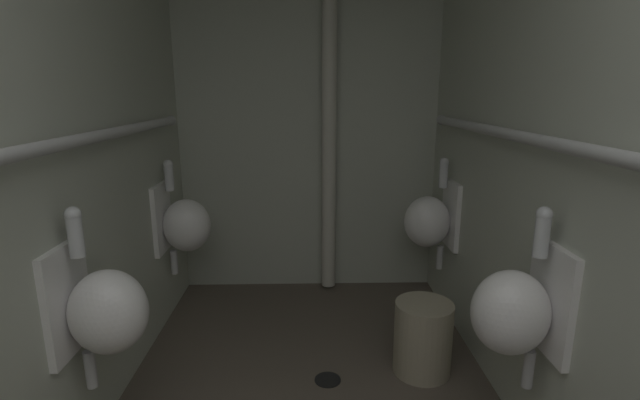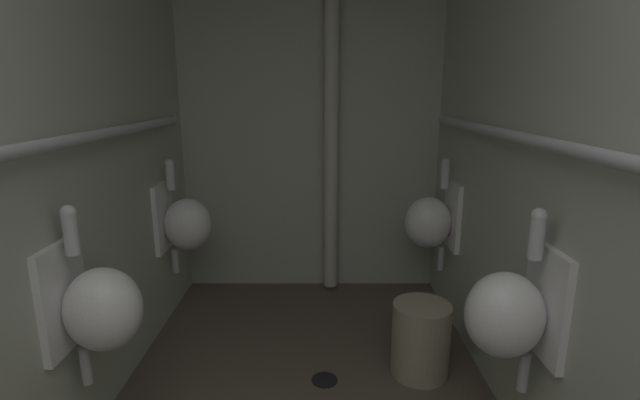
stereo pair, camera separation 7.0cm
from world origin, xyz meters
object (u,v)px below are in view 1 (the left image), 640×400
Objects in this scene: urinal_right_far at (430,220)px; waste_bin at (422,338)px; urinal_left_far at (183,224)px; urinal_right_mid at (515,310)px; floor_drain at (327,379)px; urinal_left_mid at (102,309)px; standpipe_back_wall at (329,112)px.

urinal_right_far is 1.89× the size of waste_bin.
waste_bin is at bearing -23.64° from urinal_left_far.
urinal_right_mid reaches higher than waste_bin.
urinal_left_far and urinal_right_far have the same top height.
urinal_left_far reaches higher than floor_drain.
urinal_left_mid is 1.89× the size of waste_bin.
standpipe_back_wall reaches higher than urinal_right_far.
urinal_right_mid is 1.89× the size of waste_bin.
urinal_left_far is at bearing 142.36° from floor_drain.
standpipe_back_wall is (0.96, 0.47, 0.68)m from urinal_left_far.
urinal_right_mid is at bearing -1.62° from urinal_left_mid.
standpipe_back_wall reaches higher than urinal_right_mid.
urinal_left_mid is 1.00× the size of urinal_right_far.
urinal_right_mid is (1.61, -1.22, 0.00)m from urinal_left_far.
urinal_left_mid is 1.00× the size of urinal_right_mid.
standpipe_back_wall is (-0.65, 0.43, 0.68)m from urinal_right_far.
urinal_right_mid is at bearing -37.17° from urinal_left_far.
urinal_right_far is 5.39× the size of floor_drain.
waste_bin is at bearing 21.32° from urinal_left_mid.
waste_bin is at bearing -67.12° from standpipe_back_wall.
urinal_right_mid is at bearing -68.92° from standpipe_back_wall.
floor_drain is (-0.71, -0.74, -0.67)m from urinal_right_far.
urinal_left_far is 1.89× the size of waste_bin.
urinal_left_far is at bearing 90.00° from urinal_left_mid.
urinal_left_far is 1.62m from waste_bin.
urinal_right_mid reaches higher than floor_drain.
urinal_right_far is at bearing 90.00° from urinal_right_mid.
standpipe_back_wall is 6.64× the size of waste_bin.
waste_bin is (0.52, 0.07, 0.20)m from floor_drain.
urinal_left_far is (0.00, 1.17, 0.00)m from urinal_left_mid.
urinal_right_far is 1.22m from floor_drain.
standpipe_back_wall is (-0.65, 1.69, 0.68)m from urinal_right_mid.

